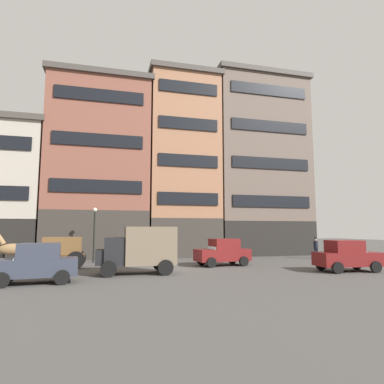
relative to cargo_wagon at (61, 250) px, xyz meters
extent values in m
plane|color=#4C4947|center=(6.38, -2.31, -1.15)|extent=(120.00, 120.00, 0.00)
cube|color=#47423D|center=(-6.23, 7.94, 10.36)|extent=(7.66, 5.98, 0.50)
cube|color=#38332D|center=(1.90, 7.94, 0.89)|extent=(8.80, 5.48, 4.07)
cube|color=brown|center=(1.90, 7.94, 8.80)|extent=(8.80, 5.48, 11.77)
cube|color=#47423D|center=(1.90, 7.94, 14.94)|extent=(9.30, 5.98, 0.50)
cube|color=black|center=(1.90, 5.14, 4.88)|extent=(7.39, 0.12, 1.10)
cube|color=black|center=(1.90, 5.14, 8.80)|extent=(7.39, 0.12, 1.10)
cube|color=black|center=(1.90, 5.14, 12.73)|extent=(7.39, 0.12, 1.10)
cube|color=#38332D|center=(9.70, 7.94, 0.59)|extent=(6.51, 5.48, 3.46)
cube|color=#9E6B4C|center=(9.70, 7.94, 9.16)|extent=(6.51, 5.48, 13.68)
cube|color=#47423D|center=(9.70, 7.94, 16.24)|extent=(7.01, 5.98, 0.50)
cube|color=black|center=(9.70, 5.14, 4.03)|extent=(5.46, 0.12, 1.10)
cube|color=black|center=(9.70, 5.14, 7.45)|extent=(5.46, 0.12, 1.10)
cube|color=black|center=(9.70, 5.14, 10.87)|extent=(5.46, 0.12, 1.10)
cube|color=black|center=(9.70, 5.14, 14.28)|extent=(5.46, 0.12, 1.10)
cube|color=black|center=(17.84, 7.94, 0.49)|extent=(9.47, 5.48, 3.27)
cube|color=#66564C|center=(17.84, 7.94, 9.45)|extent=(9.47, 5.48, 14.66)
cube|color=#47423D|center=(17.84, 7.94, 17.03)|extent=(9.97, 5.98, 0.50)
cube|color=black|center=(17.84, 5.14, 3.95)|extent=(7.96, 0.12, 1.10)
cube|color=black|center=(17.84, 5.14, 7.62)|extent=(7.96, 0.12, 1.10)
cube|color=black|center=(17.84, 5.14, 11.28)|extent=(7.96, 0.12, 1.10)
cube|color=black|center=(17.84, 5.14, 14.94)|extent=(7.96, 0.12, 1.10)
cube|color=brown|center=(0.05, 0.00, -0.45)|extent=(2.70, 1.30, 0.36)
cube|color=brown|center=(0.05, 0.00, 0.28)|extent=(2.30, 1.11, 1.10)
cube|color=brown|center=(-1.10, 0.00, 0.03)|extent=(0.40, 1.04, 0.50)
cylinder|color=black|center=(-0.85, -0.71, -0.60)|extent=(1.10, 0.08, 1.10)
cylinder|color=black|center=(-0.85, 0.71, -0.60)|extent=(1.10, 0.08, 1.10)
cylinder|color=black|center=(0.95, -0.71, -0.60)|extent=(1.10, 0.08, 1.10)
cylinder|color=black|center=(0.95, 0.71, -0.60)|extent=(1.10, 0.08, 1.10)
ellipsoid|color=#937047|center=(-2.85, 0.00, 0.10)|extent=(1.70, 0.60, 0.70)
cylinder|color=#937047|center=(-3.57, 0.00, 0.70)|extent=(0.66, 0.32, 0.76)
cylinder|color=#937047|center=(-2.04, 0.00, -0.05)|extent=(0.26, 0.10, 0.65)
cylinder|color=black|center=(-3.40, -0.18, -0.67)|extent=(0.14, 0.14, 0.95)
cylinder|color=black|center=(-3.40, 0.18, -0.67)|extent=(0.14, 0.14, 0.95)
cylinder|color=black|center=(-2.30, -0.18, -0.67)|extent=(0.14, 0.14, 0.95)
cylinder|color=black|center=(-2.30, 0.18, -0.67)|extent=(0.14, 0.14, 0.95)
cube|color=black|center=(3.40, -3.97, 0.12)|extent=(1.40, 1.70, 1.50)
cube|color=black|center=(2.70, -3.97, -0.18)|extent=(0.90, 1.45, 0.80)
cube|color=#756651|center=(5.20, -3.97, 0.42)|extent=(2.80, 1.90, 2.10)
cube|color=silver|center=(2.95, -3.97, 0.37)|extent=(0.19, 1.36, 0.64)
cylinder|color=black|center=(2.95, -4.92, -0.73)|extent=(0.84, 0.22, 0.84)
cylinder|color=black|center=(2.95, -3.02, -0.73)|extent=(0.84, 0.22, 0.84)
cylinder|color=black|center=(5.95, -4.92, -0.73)|extent=(0.84, 0.22, 0.84)
cylinder|color=black|center=(5.95, -3.02, -0.73)|extent=(0.84, 0.22, 0.84)
cube|color=maroon|center=(16.68, -5.96, -0.42)|extent=(3.82, 1.90, 0.80)
cube|color=maroon|center=(16.53, -5.95, 0.33)|extent=(1.91, 1.58, 0.70)
cube|color=silver|center=(17.38, -6.02, 0.20)|extent=(0.44, 1.34, 0.56)
cylinder|color=black|center=(17.95, -5.22, -0.82)|extent=(0.67, 0.23, 0.66)
cylinder|color=black|center=(17.81, -6.89, -0.82)|extent=(0.67, 0.23, 0.66)
cylinder|color=black|center=(15.55, -5.02, -0.82)|extent=(0.67, 0.23, 0.66)
cylinder|color=black|center=(15.42, -6.70, -0.82)|extent=(0.67, 0.23, 0.66)
cube|color=#333847|center=(-0.34, -6.07, -0.42)|extent=(3.84, 1.96, 0.80)
cube|color=#333847|center=(-0.19, -6.06, 0.33)|extent=(1.93, 1.61, 0.70)
cube|color=silver|center=(-1.04, -6.14, 0.20)|extent=(0.46, 1.34, 0.56)
cylinder|color=black|center=(-1.45, -7.03, -0.82)|extent=(0.67, 0.24, 0.66)
cylinder|color=black|center=(-1.62, -5.35, -0.82)|extent=(0.67, 0.24, 0.66)
cylinder|color=black|center=(0.93, -6.79, -0.82)|extent=(0.67, 0.24, 0.66)
cylinder|color=black|center=(0.77, -5.12, -0.82)|extent=(0.67, 0.24, 0.66)
cube|color=maroon|center=(10.55, -1.15, -0.42)|extent=(3.86, 2.01, 0.80)
cube|color=maroon|center=(10.70, -1.13, 0.33)|extent=(1.95, 1.64, 0.70)
cube|color=silver|center=(9.86, -1.23, 0.20)|extent=(0.48, 1.34, 0.56)
cylinder|color=black|center=(9.46, -2.12, -0.82)|extent=(0.68, 0.25, 0.66)
cylinder|color=black|center=(9.27, -0.45, -0.82)|extent=(0.68, 0.25, 0.66)
cylinder|color=black|center=(11.84, -1.85, -0.82)|extent=(0.68, 0.25, 0.66)
cylinder|color=black|center=(11.65, -0.18, -0.82)|extent=(0.68, 0.25, 0.66)
cylinder|color=black|center=(20.00, 1.92, -0.72)|extent=(0.16, 0.16, 0.85)
cylinder|color=black|center=(20.20, 1.92, -0.72)|extent=(0.16, 0.16, 0.85)
cylinder|color=black|center=(20.10, 1.92, 0.01)|extent=(0.43, 0.43, 0.62)
sphere|color=tan|center=(20.10, 1.92, 0.45)|extent=(0.22, 0.22, 0.22)
cylinder|color=black|center=(20.10, 1.92, 0.55)|extent=(0.28, 0.28, 0.02)
cylinder|color=black|center=(20.10, 1.92, 0.60)|extent=(0.18, 0.18, 0.09)
cylinder|color=black|center=(1.87, 3.20, 0.75)|extent=(0.12, 0.12, 3.80)
sphere|color=silver|center=(1.87, 3.20, 2.81)|extent=(0.32, 0.32, 0.32)
camera|label=1|loc=(2.85, -22.72, 1.32)|focal=30.56mm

